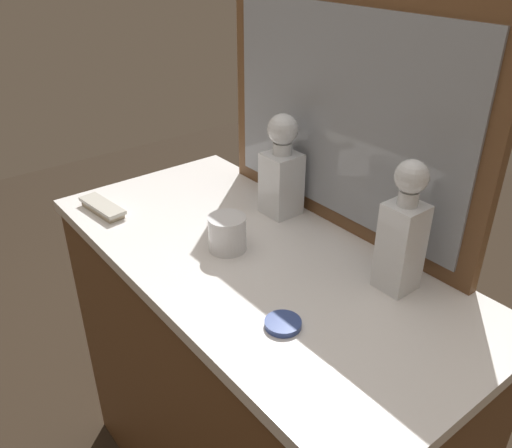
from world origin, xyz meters
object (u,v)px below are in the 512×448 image
object	(u,v)px
crystal_decanter_right	(282,175)
crystal_tumbler_far_right	(227,235)
crystal_decanter_far_left	(402,239)
silver_brush_rear	(103,208)
porcelain_dish	(283,324)

from	to	relation	value
crystal_decanter_right	crystal_tumbler_far_right	size ratio (longest dim) A/B	3.01
crystal_decanter_far_left	crystal_tumbler_far_right	size ratio (longest dim) A/B	3.20
crystal_decanter_right	silver_brush_rear	xyz separation A→B (m)	(-0.29, -0.37, -0.10)
crystal_decanter_far_left	silver_brush_rear	world-z (taller)	crystal_decanter_far_left
crystal_decanter_right	crystal_decanter_far_left	size ratio (longest dim) A/B	0.94
crystal_decanter_right	crystal_decanter_far_left	xyz separation A→B (m)	(0.40, -0.03, 0.01)
silver_brush_rear	crystal_decanter_far_left	bearing A→B (deg)	26.38
silver_brush_rear	porcelain_dish	xyz separation A→B (m)	(0.65, 0.08, -0.01)
crystal_decanter_far_left	silver_brush_rear	size ratio (longest dim) A/B	1.75
crystal_decanter_right	silver_brush_rear	bearing A→B (deg)	-128.33
crystal_decanter_right	porcelain_dish	bearing A→B (deg)	-39.93
crystal_decanter_far_left	porcelain_dish	distance (m)	0.30
crystal_decanter_far_left	crystal_tumbler_far_right	distance (m)	0.40
crystal_tumbler_far_right	silver_brush_rear	bearing A→B (deg)	-156.61
crystal_tumbler_far_right	silver_brush_rear	xyz separation A→B (m)	(-0.36, -0.15, -0.03)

